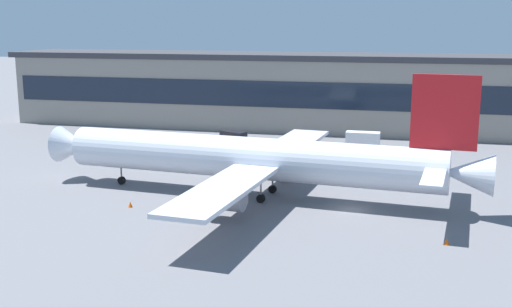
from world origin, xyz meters
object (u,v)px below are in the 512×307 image
crew_van (233,137)px  traffic_cone_0 (130,204)px  airliner (255,158)px  stair_truck (362,141)px  traffic_cone_1 (447,242)px

crew_van → traffic_cone_0: (-0.91, -43.21, -1.09)m
traffic_cone_0 → airliner: bearing=31.5°
airliner → stair_truck: bearing=71.7°
stair_truck → traffic_cone_1: 48.80m
airliner → traffic_cone_1: bearing=-28.8°
airliner → crew_van: 37.19m
crew_van → stair_truck: size_ratio=0.94×
airliner → crew_van: (-13.10, 34.60, -3.74)m
airliner → crew_van: airliner is taller
crew_van → stair_truck: bearing=-1.7°
crew_van → traffic_cone_1: 60.49m
stair_truck → traffic_cone_0: bearing=-120.7°
airliner → stair_truck: (11.22, 33.90, -3.22)m
crew_van → traffic_cone_1: (37.07, -47.78, -1.10)m
stair_truck → traffic_cone_0: 49.46m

